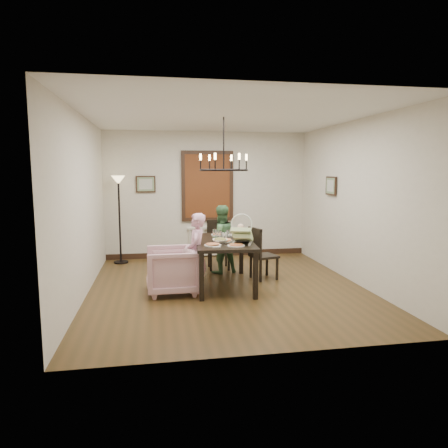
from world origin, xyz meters
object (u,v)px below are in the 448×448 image
object	(u,v)px
chair_far	(219,245)
baby_bouncer	(242,233)
armchair	(172,270)
elderly_woman	(196,260)
dining_table	(224,245)
drinking_glass	(220,235)
seated_man	(221,245)
floor_lamp	(120,221)
chair_right	(264,253)

from	to	relation	value
chair_far	baby_bouncer	size ratio (longest dim) A/B	1.93
armchair	elderly_woman	xyz separation A→B (m)	(0.39, -0.02, 0.16)
dining_table	baby_bouncer	world-z (taller)	baby_bouncer
dining_table	drinking_glass	xyz separation A→B (m)	(-0.05, 0.15, 0.16)
chair_far	armchair	xyz separation A→B (m)	(-0.98, -1.44, -0.12)
elderly_woman	drinking_glass	xyz separation A→B (m)	(0.44, 0.43, 0.32)
armchair	elderly_woman	size ratio (longest dim) A/B	0.77
chair_far	drinking_glass	xyz separation A→B (m)	(-0.15, -1.03, 0.37)
seated_man	baby_bouncer	size ratio (longest dim) A/B	2.13
armchair	floor_lamp	distance (m)	2.55
floor_lamp	baby_bouncer	bearing A→B (deg)	-48.67
drinking_glass	floor_lamp	bearing A→B (deg)	134.06
dining_table	chair_far	xyz separation A→B (m)	(0.10, 1.18, -0.21)
armchair	chair_right	bearing A→B (deg)	107.78
elderly_woman	floor_lamp	world-z (taller)	floor_lamp
chair_far	seated_man	bearing A→B (deg)	-90.69
dining_table	chair_far	world-z (taller)	chair_far
chair_far	seated_man	distance (m)	0.33
elderly_woman	baby_bouncer	bearing A→B (deg)	97.10
elderly_woman	floor_lamp	bearing A→B (deg)	-135.69
dining_table	chair_far	bearing A→B (deg)	89.28
seated_man	floor_lamp	xyz separation A→B (m)	(-1.95, 1.18, 0.36)
elderly_woman	seated_man	size ratio (longest dim) A/B	0.98
chair_right	drinking_glass	distance (m)	0.93
seated_man	chair_far	bearing A→B (deg)	-106.43
dining_table	chair_far	distance (m)	1.20
armchair	floor_lamp	world-z (taller)	floor_lamp
dining_table	armchair	distance (m)	0.97
seated_man	floor_lamp	size ratio (longest dim) A/B	0.60
chair_right	floor_lamp	world-z (taller)	floor_lamp
chair_far	floor_lamp	bearing A→B (deg)	158.16
chair_right	dining_table	bearing A→B (deg)	95.09
armchair	seated_man	distance (m)	1.48
chair_far	armchair	world-z (taller)	chair_far
dining_table	seated_man	bearing A→B (deg)	88.34
seated_man	drinking_glass	world-z (taller)	seated_man
chair_right	baby_bouncer	world-z (taller)	baby_bouncer
dining_table	seated_man	world-z (taller)	seated_man
chair_right	floor_lamp	size ratio (longest dim) A/B	0.53
armchair	seated_man	xyz separation A→B (m)	(0.97, 1.11, 0.17)
chair_right	baby_bouncer	distance (m)	0.98
chair_far	drinking_glass	world-z (taller)	chair_far
armchair	baby_bouncer	distance (m)	1.26
chair_right	elderly_woman	distance (m)	1.40
drinking_glass	floor_lamp	xyz separation A→B (m)	(-1.82, 1.88, 0.05)
baby_bouncer	drinking_glass	world-z (taller)	baby_bouncer
armchair	elderly_woman	distance (m)	0.42
elderly_woman	baby_bouncer	xyz separation A→B (m)	(0.73, -0.08, 0.42)
chair_right	seated_man	xyz separation A→B (m)	(-0.70, 0.56, 0.06)
dining_table	floor_lamp	distance (m)	2.77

